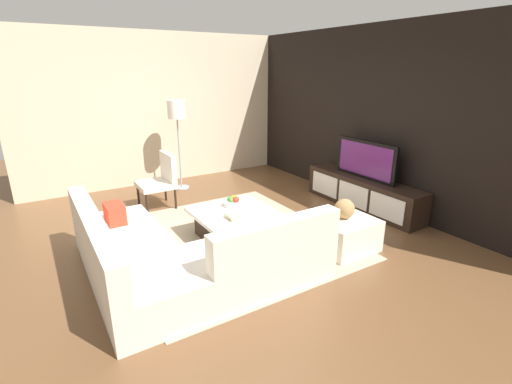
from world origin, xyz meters
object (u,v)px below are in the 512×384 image
at_px(coffee_table, 234,224).
at_px(ottoman, 343,233).
at_px(fruit_bowl, 234,202).
at_px(television, 366,160).
at_px(book_stack, 233,217).
at_px(sectional_couch, 179,257).
at_px(media_console, 362,193).
at_px(accent_chair_near, 161,177).
at_px(floor_lamp, 177,115).
at_px(decorative_ball, 345,209).

relative_size(coffee_table, ottoman, 1.43).
bearing_deg(fruit_bowl, television, 82.70).
bearing_deg(television, fruit_bowl, -97.30).
bearing_deg(book_stack, coffee_table, 149.40).
bearing_deg(sectional_couch, coffee_table, 120.97).
relative_size(media_console, book_stack, 11.28).
distance_m(media_console, television, 0.55).
height_order(accent_chair_near, ottoman, accent_chair_near).
bearing_deg(fruit_bowl, media_console, 82.70).
xyz_separation_m(floor_lamp, decorative_ball, (3.37, 0.83, -0.84)).
bearing_deg(sectional_couch, accent_chair_near, 165.86).
relative_size(accent_chair_near, ottoman, 1.24).
bearing_deg(coffee_table, floor_lamp, 175.55).
height_order(coffee_table, accent_chair_near, accent_chair_near).
bearing_deg(sectional_couch, book_stack, 113.66).
distance_m(sectional_couch, book_stack, 0.95).
xyz_separation_m(television, fruit_bowl, (-0.28, -2.20, -0.36)).
relative_size(media_console, floor_lamp, 1.31).
bearing_deg(television, sectional_couch, -81.48).
bearing_deg(floor_lamp, television, 40.05).
relative_size(sectional_couch, accent_chair_near, 2.63).
height_order(accent_chair_near, decorative_ball, accent_chair_near).
bearing_deg(book_stack, television, 92.73).
xyz_separation_m(coffee_table, ottoman, (0.96, 1.01, -0.00)).
distance_m(television, ottoman, 1.66).
relative_size(floor_lamp, ottoman, 2.32).
bearing_deg(decorative_ball, accent_chair_near, -151.46).
relative_size(coffee_table, book_stack, 5.33).
height_order(floor_lamp, fruit_bowl, floor_lamp).
bearing_deg(coffee_table, ottoman, 46.43).
height_order(television, book_stack, television).
xyz_separation_m(media_console, decorative_ball, (0.86, -1.28, 0.27)).
distance_m(floor_lamp, book_stack, 2.81).
xyz_separation_m(sectional_couch, accent_chair_near, (-2.26, 0.57, 0.22)).
height_order(ottoman, decorative_ball, decorative_ball).
bearing_deg(fruit_bowl, sectional_couch, -54.57).
height_order(sectional_couch, floor_lamp, floor_lamp).
bearing_deg(accent_chair_near, sectional_couch, -3.37).
height_order(accent_chair_near, book_stack, accent_chair_near).
relative_size(media_console, coffee_table, 2.12).
distance_m(television, accent_chair_near, 3.25).
bearing_deg(floor_lamp, fruit_bowl, -2.24).
height_order(sectional_couch, book_stack, sectional_couch).
bearing_deg(television, media_console, -90.00).
height_order(sectional_couch, decorative_ball, sectional_couch).
xyz_separation_m(sectional_couch, ottoman, (0.37, 2.00, -0.07)).
relative_size(television, sectional_couch, 0.50).
height_order(media_console, floor_lamp, floor_lamp).
relative_size(media_console, accent_chair_near, 2.44).
xyz_separation_m(media_console, fruit_bowl, (-0.28, -2.20, 0.18)).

